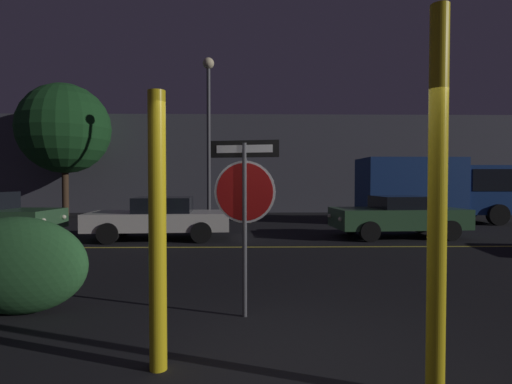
{
  "coord_description": "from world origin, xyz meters",
  "views": [
    {
      "loc": [
        -0.42,
        -3.68,
        1.77
      ],
      "look_at": [
        -0.29,
        3.42,
        1.57
      ],
      "focal_mm": 28.0,
      "sensor_mm": 36.0,
      "label": 1
    }
  ],
  "objects_px": {
    "delivery_truck": "(440,187)",
    "street_lamp": "(209,113)",
    "passing_car_3": "(398,216)",
    "yellow_pole_left": "(157,231)",
    "hedge_bush_1": "(17,265)",
    "passing_car_2": "(160,218)",
    "stop_sign": "(245,192)",
    "yellow_pole_right": "(437,205)",
    "tree_0": "(65,129)"
  },
  "relations": [
    {
      "from": "yellow_pole_left",
      "to": "passing_car_3",
      "type": "xyz_separation_m",
      "value": [
        5.53,
        8.68,
        -0.63
      ]
    },
    {
      "from": "delivery_truck",
      "to": "hedge_bush_1",
      "type": "bearing_deg",
      "value": -44.78
    },
    {
      "from": "yellow_pole_right",
      "to": "delivery_truck",
      "type": "height_order",
      "value": "yellow_pole_right"
    },
    {
      "from": "stop_sign",
      "to": "yellow_pole_left",
      "type": "xyz_separation_m",
      "value": [
        -0.8,
        -1.44,
        -0.32
      ]
    },
    {
      "from": "hedge_bush_1",
      "to": "passing_car_3",
      "type": "bearing_deg",
      "value": 42.39
    },
    {
      "from": "passing_car_2",
      "to": "street_lamp",
      "type": "bearing_deg",
      "value": -15.3
    },
    {
      "from": "delivery_truck",
      "to": "tree_0",
      "type": "distance_m",
      "value": 17.93
    },
    {
      "from": "hedge_bush_1",
      "to": "delivery_truck",
      "type": "height_order",
      "value": "delivery_truck"
    },
    {
      "from": "tree_0",
      "to": "delivery_truck",
      "type": "bearing_deg",
      "value": -11.89
    },
    {
      "from": "passing_car_2",
      "to": "yellow_pole_left",
      "type": "bearing_deg",
      "value": -171.49
    },
    {
      "from": "hedge_bush_1",
      "to": "passing_car_3",
      "type": "relative_size",
      "value": 0.45
    },
    {
      "from": "stop_sign",
      "to": "delivery_truck",
      "type": "distance_m",
      "value": 14.07
    },
    {
      "from": "passing_car_2",
      "to": "hedge_bush_1",
      "type": "bearing_deg",
      "value": 172.84
    },
    {
      "from": "passing_car_3",
      "to": "delivery_truck",
      "type": "relative_size",
      "value": 0.65
    },
    {
      "from": "passing_car_2",
      "to": "street_lamp",
      "type": "height_order",
      "value": "street_lamp"
    },
    {
      "from": "passing_car_3",
      "to": "street_lamp",
      "type": "relative_size",
      "value": 0.6
    },
    {
      "from": "passing_car_2",
      "to": "yellow_pole_right",
      "type": "bearing_deg",
      "value": -158.69
    },
    {
      "from": "passing_car_2",
      "to": "street_lamp",
      "type": "xyz_separation_m",
      "value": [
        0.98,
        4.82,
        3.95
      ]
    },
    {
      "from": "yellow_pole_right",
      "to": "hedge_bush_1",
      "type": "distance_m",
      "value": 5.15
    },
    {
      "from": "passing_car_2",
      "to": "street_lamp",
      "type": "distance_m",
      "value": 6.31
    },
    {
      "from": "passing_car_3",
      "to": "tree_0",
      "type": "height_order",
      "value": "tree_0"
    },
    {
      "from": "stop_sign",
      "to": "passing_car_2",
      "type": "relative_size",
      "value": 0.53
    },
    {
      "from": "yellow_pole_left",
      "to": "yellow_pole_right",
      "type": "height_order",
      "value": "yellow_pole_right"
    },
    {
      "from": "yellow_pole_left",
      "to": "delivery_truck",
      "type": "relative_size",
      "value": 0.41
    },
    {
      "from": "hedge_bush_1",
      "to": "street_lamp",
      "type": "height_order",
      "value": "street_lamp"
    },
    {
      "from": "yellow_pole_left",
      "to": "passing_car_3",
      "type": "bearing_deg",
      "value": 57.48
    },
    {
      "from": "stop_sign",
      "to": "yellow_pole_right",
      "type": "relative_size",
      "value": 0.73
    },
    {
      "from": "tree_0",
      "to": "passing_car_2",
      "type": "bearing_deg",
      "value": -51.28
    },
    {
      "from": "yellow_pole_left",
      "to": "street_lamp",
      "type": "relative_size",
      "value": 0.38
    },
    {
      "from": "tree_0",
      "to": "stop_sign",
      "type": "bearing_deg",
      "value": -58.68
    },
    {
      "from": "street_lamp",
      "to": "stop_sign",
      "type": "bearing_deg",
      "value": -82.06
    },
    {
      "from": "yellow_pole_left",
      "to": "hedge_bush_1",
      "type": "relative_size",
      "value": 1.4
    },
    {
      "from": "yellow_pole_right",
      "to": "tree_0",
      "type": "relative_size",
      "value": 0.48
    },
    {
      "from": "yellow_pole_right",
      "to": "yellow_pole_left",
      "type": "bearing_deg",
      "value": 166.57
    },
    {
      "from": "yellow_pole_right",
      "to": "stop_sign",
      "type": "bearing_deg",
      "value": 127.87
    },
    {
      "from": "stop_sign",
      "to": "passing_car_3",
      "type": "distance_m",
      "value": 8.7
    },
    {
      "from": "passing_car_3",
      "to": "delivery_truck",
      "type": "xyz_separation_m",
      "value": [
        3.37,
        4.27,
        0.84
      ]
    },
    {
      "from": "passing_car_2",
      "to": "tree_0",
      "type": "xyz_separation_m",
      "value": [
        -6.6,
        8.23,
        3.72
      ]
    },
    {
      "from": "yellow_pole_right",
      "to": "passing_car_3",
      "type": "xyz_separation_m",
      "value": [
        3.18,
        9.24,
        -0.91
      ]
    },
    {
      "from": "street_lamp",
      "to": "tree_0",
      "type": "bearing_deg",
      "value": 155.74
    },
    {
      "from": "street_lamp",
      "to": "yellow_pole_right",
      "type": "bearing_deg",
      "value": -76.9
    },
    {
      "from": "hedge_bush_1",
      "to": "yellow_pole_left",
      "type": "bearing_deg",
      "value": -35.79
    },
    {
      "from": "delivery_truck",
      "to": "tree_0",
      "type": "bearing_deg",
      "value": -102.25
    },
    {
      "from": "hedge_bush_1",
      "to": "passing_car_2",
      "type": "relative_size",
      "value": 0.43
    },
    {
      "from": "delivery_truck",
      "to": "passing_car_2",
      "type": "bearing_deg",
      "value": -67.19
    },
    {
      "from": "passing_car_2",
      "to": "tree_0",
      "type": "distance_m",
      "value": 11.19
    },
    {
      "from": "yellow_pole_right",
      "to": "street_lamp",
      "type": "distance_m",
      "value": 14.43
    },
    {
      "from": "delivery_truck",
      "to": "street_lamp",
      "type": "distance_m",
      "value": 10.22
    },
    {
      "from": "yellow_pole_left",
      "to": "passing_car_3",
      "type": "height_order",
      "value": "yellow_pole_left"
    },
    {
      "from": "passing_car_2",
      "to": "delivery_truck",
      "type": "bearing_deg",
      "value": -70.61
    }
  ]
}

